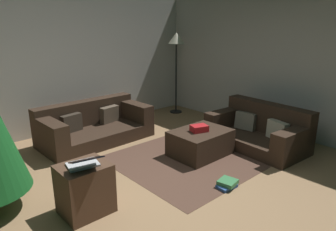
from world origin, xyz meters
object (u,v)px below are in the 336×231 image
couch_left (93,126)px  tv_remote (203,131)px  ottoman (200,143)px  side_table (85,189)px  couch_right (260,130)px  laptop (84,163)px  book_stack (227,184)px  gift_box (199,128)px  corner_lamp (176,45)px

couch_left → tv_remote: size_ratio=11.96×
ottoman → side_table: size_ratio=1.60×
ottoman → couch_right: bearing=-21.5°
laptop → couch_right: bearing=-2.6°
ottoman → book_stack: ottoman is taller
book_stack → gift_box: bearing=63.3°
couch_left → laptop: size_ratio=4.38×
couch_left → gift_box: couch_left is taller
laptop → book_stack: laptop is taller
gift_box → corner_lamp: 2.75m
couch_right → side_table: couch_right is taller
couch_right → gift_box: 1.17m
couch_right → book_stack: couch_right is taller
couch_right → ottoman: (-1.04, 0.41, -0.07)m
couch_left → tv_remote: (0.93, -1.75, 0.15)m
book_stack → corner_lamp: (1.92, 2.97, 1.51)m
gift_box → couch_right: bearing=-20.4°
couch_left → corner_lamp: bearing=-173.3°
ottoman → gift_box: (-0.04, -0.01, 0.25)m
tv_remote → corner_lamp: (1.41, 2.09, 1.15)m
tv_remote → book_stack: (-0.51, -0.88, -0.37)m
gift_box → ottoman: bearing=10.3°
couch_right → ottoman: size_ratio=1.84×
side_table → tv_remote: bearing=4.5°
tv_remote → side_table: size_ratio=0.29×
laptop → tv_remote: bearing=6.1°
ottoman → laptop: 2.16m
couch_left → side_table: bearing=57.3°
couch_right → side_table: 3.13m
couch_right → side_table: bearing=90.5°
ottoman → tv_remote: size_ratio=5.61×
couch_right → gift_box: (-1.08, 0.40, 0.18)m
laptop → corner_lamp: size_ratio=0.24×
couch_right → book_stack: size_ratio=5.86×
side_table → book_stack: side_table is taller
ottoman → tv_remote: tv_remote is taller
tv_remote → side_table: bearing=157.0°
tv_remote → book_stack: bearing=-147.5°
tv_remote → ottoman: bearing=62.6°
ottoman → gift_box: 0.25m
gift_box → corner_lamp: bearing=54.7°
ottoman → corner_lamp: (1.41, 2.05, 1.36)m
laptop → book_stack: (1.59, -0.66, -0.57)m
couch_left → ottoman: size_ratio=2.13×
gift_box → laptop: (-2.05, -0.26, 0.16)m
corner_lamp → ottoman: bearing=-124.6°
laptop → book_stack: bearing=-22.4°
book_stack → corner_lamp: size_ratio=0.15×
side_table → laptop: (-0.01, -0.06, 0.33)m
ottoman → book_stack: size_ratio=3.18×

